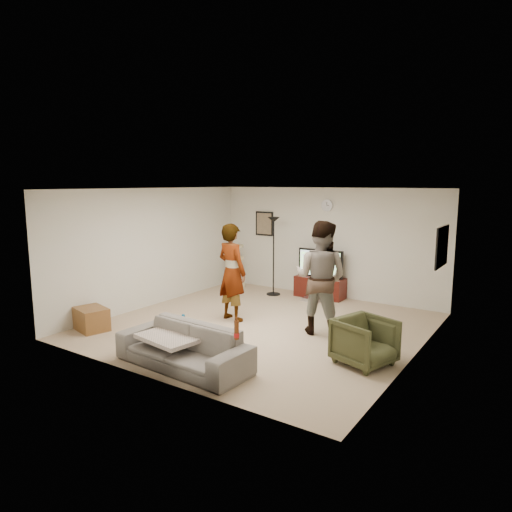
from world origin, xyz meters
The scene contains 24 objects.
floor centered at (0.00, 0.00, -0.01)m, with size 5.50×5.50×0.02m, color tan.
ceiling centered at (0.00, 0.00, 2.51)m, with size 5.50×5.50×0.02m, color white.
wall_back centered at (0.00, 2.75, 1.25)m, with size 5.50×0.04×2.50m, color beige.
wall_front centered at (0.00, -2.75, 1.25)m, with size 5.50×0.04×2.50m, color beige.
wall_left centered at (-2.75, 0.00, 1.25)m, with size 0.04×5.50×2.50m, color beige.
wall_right centered at (2.75, 0.00, 1.25)m, with size 0.04×5.50×2.50m, color beige.
wall_clock centered at (0.00, 2.72, 2.10)m, with size 0.26×0.26×0.04m, color white.
wall_speaker centered at (0.00, 2.69, 1.38)m, with size 0.25×0.10×0.10m, color black.
picture_back centered at (-1.70, 2.73, 1.60)m, with size 0.42×0.03×0.52m, color #6C5E4A.
picture_right centered at (2.73, 1.60, 1.50)m, with size 0.03×0.78×0.62m, color #DFB15B.
tv_stand centered at (-0.03, 2.50, 0.24)m, with size 1.14×0.45×0.47m, color #360E09.
console_box centered at (-0.03, 2.11, 0.04)m, with size 0.40×0.30×0.07m, color #B4B6C0.
tv centered at (-0.03, 2.50, 0.79)m, with size 1.08×0.08×0.64m, color black.
tv_screen centered at (-0.03, 2.46, 0.79)m, with size 0.99×0.01×0.56m, color #8EEE55.
floor_lamp centered at (-1.05, 2.12, 0.91)m, with size 0.32×0.32×1.82m, color black.
cat_tree centered at (-2.22, 2.19, 0.55)m, with size 0.35×0.35×1.11m, color tan.
person_left centered at (-0.67, -0.01, 0.93)m, with size 0.68×0.45×1.86m, color gray.
person_right centered at (1.06, 0.23, 0.99)m, with size 0.96×0.75×1.98m, color #2D6393.
sofa centered at (0.10, -2.22, 0.30)m, with size 2.05×0.80×0.60m, color slate.
throw_blanket centered at (-0.12, -2.22, 0.40)m, with size 0.90×0.70×0.06m, color beige.
beer_bottle centered at (1.05, -2.22, 0.72)m, with size 0.06×0.06×0.25m, color #5F2A0E.
armchair centered at (2.22, -0.69, 0.34)m, with size 0.73×0.76×0.69m, color #32351D.
side_table centered at (-2.40, -1.90, 0.20)m, with size 0.61×0.46×0.40m, color brown.
toy_ball centered at (-1.56, -0.43, 0.03)m, with size 0.07×0.07×0.07m, color #085282.
Camera 1 is at (4.40, -6.78, 2.61)m, focal length 31.90 mm.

